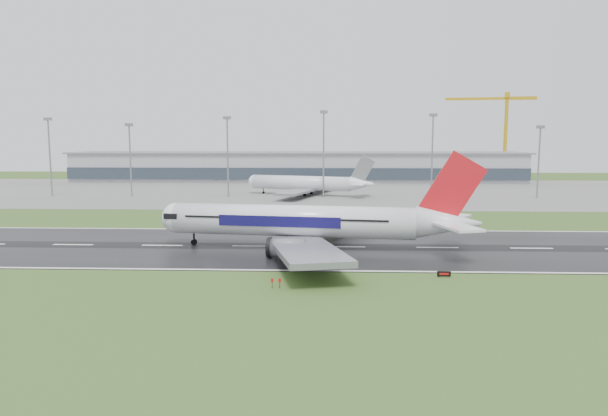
{
  "coord_description": "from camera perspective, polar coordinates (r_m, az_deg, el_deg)",
  "views": [
    {
      "loc": [
        15.91,
        -117.73,
        23.66
      ],
      "look_at": [
        10.72,
        12.0,
        7.0
      ],
      "focal_mm": 32.58,
      "sensor_mm": 36.0,
      "label": 1
    }
  ],
  "objects": [
    {
      "name": "floodmast_2",
      "position": [
        221.35,
        -7.89,
        5.09
      ],
      "size": [
        0.64,
        0.64,
        30.67
      ],
      "primitive_type": "cylinder",
      "color": "gray",
      "rests_on": "ground"
    },
    {
      "name": "tower_crane",
      "position": [
        333.45,
        20.11,
        6.95
      ],
      "size": [
        49.09,
        10.28,
        48.29
      ],
      "primitive_type": null,
      "rotation": [
        0.0,
        0.0,
        -0.16
      ],
      "color": "#C0940F",
      "rests_on": "ground"
    },
    {
      "name": "runway",
      "position": [
        121.12,
        -5.31,
        -3.96
      ],
      "size": [
        400.0,
        45.0,
        0.1
      ],
      "primitive_type": "cube",
      "color": "black",
      "rests_on": "ground"
    },
    {
      "name": "runway_sign",
      "position": [
        97.47,
        14.27,
        -6.65
      ],
      "size": [
        2.31,
        0.71,
        1.04
      ],
      "primitive_type": null,
      "rotation": [
        0.0,
        0.0,
        -0.2
      ],
      "color": "black",
      "rests_on": "ground"
    },
    {
      "name": "parked_airliner",
      "position": [
        225.54,
        0.3,
        3.38
      ],
      "size": [
        68.52,
        66.07,
        16.21
      ],
      "primitive_type": null,
      "rotation": [
        0.0,
        0.0,
        -0.31
      ],
      "color": "silver",
      "rests_on": "apron"
    },
    {
      "name": "floodmast_3",
      "position": [
        217.85,
        2.04,
        5.41
      ],
      "size": [
        0.64,
        0.64,
        32.93
      ],
      "primitive_type": "cylinder",
      "color": "gray",
      "rests_on": "ground"
    },
    {
      "name": "ground",
      "position": [
        121.13,
        -5.31,
        -3.98
      ],
      "size": [
        520.0,
        520.0,
        0.0
      ],
      "primitive_type": "plane",
      "color": "#31511D",
      "rests_on": "ground"
    },
    {
      "name": "apron",
      "position": [
        244.39,
        -1.45,
        1.76
      ],
      "size": [
        400.0,
        130.0,
        0.08
      ],
      "primitive_type": "cube",
      "color": "slate",
      "rests_on": "ground"
    },
    {
      "name": "floodmast_4",
      "position": [
        221.77,
        13.1,
        5.1
      ],
      "size": [
        0.64,
        0.64,
        31.66
      ],
      "primitive_type": "cylinder",
      "color": "gray",
      "rests_on": "ground"
    },
    {
      "name": "floodmast_5",
      "position": [
        233.07,
        23.09,
        4.24
      ],
      "size": [
        0.64,
        0.64,
        27.06
      ],
      "primitive_type": "cylinder",
      "color": "gray",
      "rests_on": "ground"
    },
    {
      "name": "floodmast_0",
      "position": [
        244.49,
        -24.77,
        4.65
      ],
      "size": [
        0.64,
        0.64,
        30.34
      ],
      "primitive_type": "cylinder",
      "color": "gray",
      "rests_on": "ground"
    },
    {
      "name": "terminal",
      "position": [
        303.58,
        -0.72,
        4.26
      ],
      "size": [
        240.0,
        36.0,
        15.0
      ],
      "primitive_type": "cube",
      "color": "#92939D",
      "rests_on": "ground"
    },
    {
      "name": "main_airliner",
      "position": [
        116.01,
        1.1,
        0.62
      ],
      "size": [
        75.94,
        73.16,
        20.07
      ],
      "primitive_type": null,
      "rotation": [
        0.0,
        0.0,
        -0.13
      ],
      "color": "white",
      "rests_on": "runway"
    },
    {
      "name": "floodmast_1",
      "position": [
        231.55,
        -17.51,
        4.59
      ],
      "size": [
        0.64,
        0.64,
        28.04
      ],
      "primitive_type": "cylinder",
      "color": "gray",
      "rests_on": "ground"
    }
  ]
}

